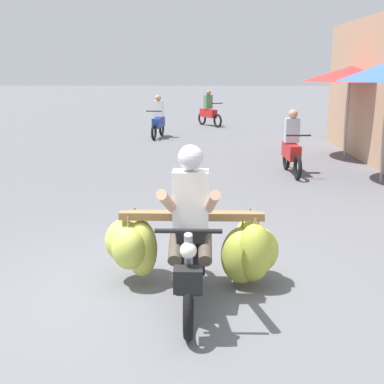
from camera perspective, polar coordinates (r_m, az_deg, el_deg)
name	(u,v)px	position (r m, az deg, el deg)	size (l,w,h in m)	color
ground_plane	(152,298)	(5.23, -4.52, -11.89)	(120.00, 120.00, 0.00)	slate
motorbike_main_loaded	(196,244)	(5.24, 0.40, -5.96)	(1.96, 1.80, 1.58)	black
motorbike_distant_ahead_left	(209,112)	(20.15, 1.91, 9.09)	(0.97, 1.40, 1.40)	black
motorbike_distant_ahead_right	(158,120)	(16.77, -3.84, 8.08)	(0.53, 1.61, 1.40)	black
motorbike_distant_far_ahead	(292,148)	(11.16, 11.22, 4.89)	(0.50, 1.62, 1.40)	black
market_umbrella_further_along	(350,74)	(13.41, 17.51, 12.67)	(2.34, 2.34, 2.31)	#99999E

